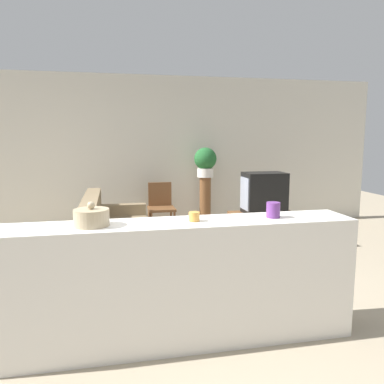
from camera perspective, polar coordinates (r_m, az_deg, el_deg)
The scene contains 12 objects.
ground_plane at distance 3.68m, azimuth -4.40°, elevation -17.90°, with size 14.00×14.00×0.00m, color tan.
wall_back at distance 6.73m, azimuth -8.31°, elevation 5.89°, with size 9.00×0.06×2.70m.
couch at distance 5.08m, azimuth -11.78°, elevation -7.10°, with size 0.88×2.07×0.85m.
tv_stand at distance 5.68m, azimuth 10.78°, elevation -5.74°, with size 0.95×0.53×0.52m.
television at distance 5.57m, azimuth 10.87°, elevation -0.14°, with size 0.61×0.41×0.60m.
wooden_chair at distance 6.32m, azimuth -4.76°, elevation -2.02°, with size 0.44×0.44×0.87m.
plant_stand at distance 6.58m, azimuth 2.02°, elevation -1.79°, with size 0.20×0.20×0.94m.
potted_plant at distance 6.49m, azimuth 2.05°, elevation 4.73°, with size 0.39×0.39×0.51m.
foreground_counter at distance 3.02m, azimuth -3.23°, elevation -13.75°, with size 2.93×0.44×0.98m.
decorative_bowl at distance 2.83m, azimuth -15.07°, elevation -3.74°, with size 0.26×0.26×0.18m.
candle_jar at distance 2.90m, azimuth 0.33°, elevation -3.77°, with size 0.09×0.09×0.07m.
coffee_tin at distance 3.09m, azimuth 12.27°, elevation -2.69°, with size 0.11×0.11×0.12m.
Camera 1 is at (-0.41, -3.28, 1.63)m, focal length 35.00 mm.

